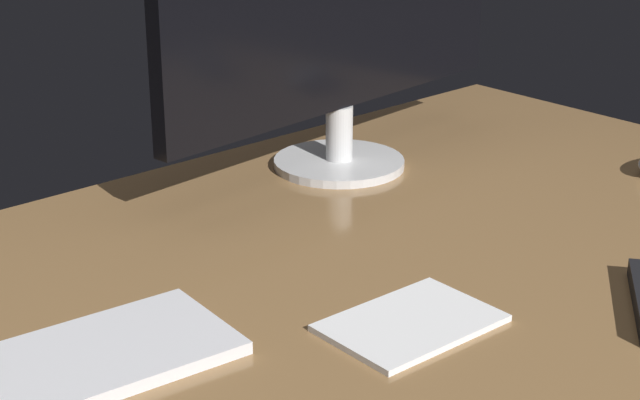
% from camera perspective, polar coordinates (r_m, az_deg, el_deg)
% --- Properties ---
extents(desk, '(1.40, 0.84, 0.02)m').
position_cam_1_polar(desk, '(1.12, 1.96, -4.34)').
color(desk, olive).
rests_on(desk, ground).
extents(monitor, '(0.62, 0.18, 0.37)m').
position_cam_1_polar(monitor, '(1.38, 1.10, 9.94)').
color(monitor, silver).
rests_on(monitor, desk).
extents(keyboard, '(0.43, 0.18, 0.01)m').
position_cam_1_polar(keyboard, '(0.94, -17.03, -9.77)').
color(keyboard, white).
rests_on(keyboard, desk).
extents(notepad, '(0.17, 0.12, 0.01)m').
position_cam_1_polar(notepad, '(1.01, 4.98, -6.71)').
color(notepad, white).
rests_on(notepad, desk).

